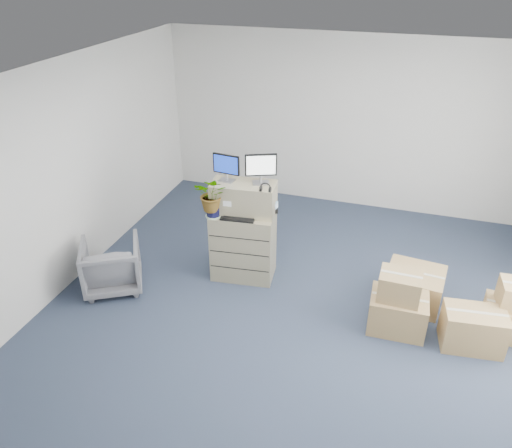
# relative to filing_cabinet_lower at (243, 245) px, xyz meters

# --- Properties ---
(ground) EXTENTS (7.00, 7.00, 0.00)m
(ground) POSITION_rel_filing_cabinet_lower_xyz_m (0.88, -0.90, -0.47)
(ground) COLOR #253044
(ground) RESTS_ON ground
(wall_back) EXTENTS (6.00, 0.02, 2.80)m
(wall_back) POSITION_rel_filing_cabinet_lower_xyz_m (0.88, 2.61, 0.93)
(wall_back) COLOR beige
(wall_back) RESTS_ON ground
(filing_cabinet_lower) EXTENTS (0.85, 0.58, 0.94)m
(filing_cabinet_lower) POSITION_rel_filing_cabinet_lower_xyz_m (0.00, 0.00, 0.00)
(filing_cabinet_lower) COLOR tan
(filing_cabinet_lower) RESTS_ON ground
(filing_cabinet_upper) EXTENTS (0.84, 0.49, 0.40)m
(filing_cabinet_upper) POSITION_rel_filing_cabinet_lower_xyz_m (-0.00, 0.04, 0.67)
(filing_cabinet_upper) COLOR tan
(filing_cabinet_upper) RESTS_ON filing_cabinet_lower
(monitor_left) EXTENTS (0.35, 0.15, 0.35)m
(monitor_left) POSITION_rel_filing_cabinet_lower_xyz_m (-0.23, 0.05, 1.07)
(monitor_left) COLOR #99999E
(monitor_left) RESTS_ON filing_cabinet_upper
(monitor_right) EXTENTS (0.37, 0.22, 0.39)m
(monitor_right) POSITION_rel_filing_cabinet_lower_xyz_m (0.20, 0.11, 1.09)
(monitor_right) COLOR #99999E
(monitor_right) RESTS_ON filing_cabinet_upper
(headphones) EXTENTS (0.14, 0.03, 0.14)m
(headphones) POSITION_rel_filing_cabinet_lower_xyz_m (0.32, -0.08, 0.91)
(headphones) COLOR black
(headphones) RESTS_ON filing_cabinet_upper
(keyboard) EXTENTS (0.44, 0.22, 0.02)m
(keyboard) POSITION_rel_filing_cabinet_lower_xyz_m (-0.01, -0.15, 0.48)
(keyboard) COLOR black
(keyboard) RESTS_ON filing_cabinet_lower
(mouse) EXTENTS (0.09, 0.06, 0.03)m
(mouse) POSITION_rel_filing_cabinet_lower_xyz_m (0.35, -0.06, 0.48)
(mouse) COLOR silver
(mouse) RESTS_ON filing_cabinet_lower
(water_bottle) EXTENTS (0.07, 0.07, 0.24)m
(water_bottle) POSITION_rel_filing_cabinet_lower_xyz_m (0.07, 0.06, 0.59)
(water_bottle) COLOR gray
(water_bottle) RESTS_ON filing_cabinet_lower
(phone_dock) EXTENTS (0.06, 0.06, 0.13)m
(phone_dock) POSITION_rel_filing_cabinet_lower_xyz_m (-0.06, 0.04, 0.51)
(phone_dock) COLOR silver
(phone_dock) RESTS_ON filing_cabinet_lower
(external_drive) EXTENTS (0.21, 0.18, 0.05)m
(external_drive) POSITION_rel_filing_cabinet_lower_xyz_m (0.32, 0.16, 0.49)
(external_drive) COLOR black
(external_drive) RESTS_ON filing_cabinet_lower
(tissue_box) EXTENTS (0.25, 0.16, 0.09)m
(tissue_box) POSITION_rel_filing_cabinet_lower_xyz_m (0.28, 0.16, 0.57)
(tissue_box) COLOR #3C94CD
(tissue_box) RESTS_ON external_drive
(potted_plant) EXTENTS (0.41, 0.45, 0.44)m
(potted_plant) POSITION_rel_filing_cabinet_lower_xyz_m (-0.33, -0.18, 0.72)
(potted_plant) COLOR #A4C59F
(potted_plant) RESTS_ON filing_cabinet_lower
(office_chair) EXTENTS (0.94, 0.93, 0.73)m
(office_chair) POSITION_rel_filing_cabinet_lower_xyz_m (-1.52, -0.78, -0.10)
(office_chair) COLOR #5D5D62
(office_chair) RESTS_ON ground
(cardboard_boxes) EXTENTS (1.83, 1.20, 0.76)m
(cardboard_boxes) POSITION_rel_filing_cabinet_lower_xyz_m (2.51, -0.27, -0.20)
(cardboard_boxes) COLOR #A07F4D
(cardboard_boxes) RESTS_ON ground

